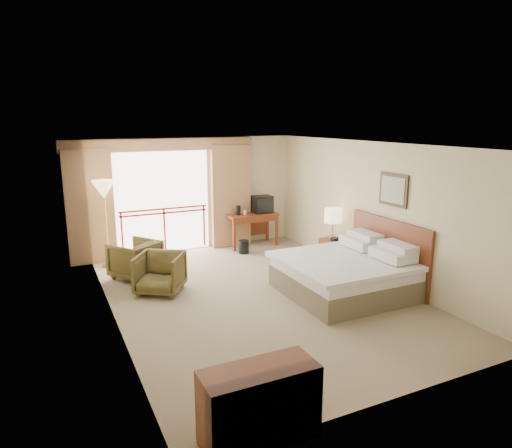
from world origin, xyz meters
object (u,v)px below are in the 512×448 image
side_table (141,267)px  dresser (260,405)px  floor_lamp (104,193)px  bed (346,274)px  tv (262,204)px  table_lamp (333,216)px  nightstand (333,252)px  armchair_near (161,292)px  wastebasket (244,247)px  armchair_far (136,277)px  desk (250,220)px

side_table → dresser: 4.96m
floor_lamp → bed: bearing=-43.5°
floor_lamp → tv: bearing=2.5°
table_lamp → tv: bearing=105.8°
floor_lamp → dresser: size_ratio=1.61×
nightstand → armchair_near: bearing=174.5°
wastebasket → dresser: bearing=-112.6°
side_table → armchair_far: bearing=94.7°
desk → tv: (0.30, -0.06, 0.39)m
desk → tv: bearing=-15.5°
side_table → dresser: dresser is taller
side_table → dresser: bearing=-88.5°
tv → wastebasket: size_ratio=1.50×
nightstand → dresser: dresser is taller
armchair_far → desk: bearing=166.4°
nightstand → wastebasket: nightstand is taller
table_lamp → dresser: 5.85m
bed → armchair_near: bed is taller
nightstand → tv: tv is taller
bed → armchair_near: 3.42m
floor_lamp → armchair_near: bearing=-72.5°
bed → table_lamp: (0.72, 1.50, 0.72)m
side_table → floor_lamp: 1.92m
bed → side_table: (-3.27, 2.12, -0.04)m
nightstand → floor_lamp: size_ratio=0.32×
wastebasket → armchair_near: bearing=-145.8°
armchair_far → armchair_near: 1.05m
tv → armchair_near: tv is taller
armchair_near → table_lamp: bearing=33.2°
table_lamp → wastebasket: table_lamp is taller
desk → armchair_near: 3.68m
nightstand → side_table: nightstand is taller
nightstand → wastebasket: bearing=124.4°
bed → desk: bearing=93.0°
nightstand → armchair_near: 3.79m
bed → side_table: size_ratio=4.29×
floor_lamp → dresser: 6.48m
table_lamp → armchair_far: bearing=165.8°
nightstand → tv: (-0.61, 2.22, 0.74)m
armchair_far → dresser: size_ratio=0.72×
armchair_far → side_table: 0.52m
desk → floor_lamp: size_ratio=0.67×
armchair_near → floor_lamp: size_ratio=0.44×
wastebasket → armchair_near: size_ratio=0.38×
wastebasket → desk: bearing=52.6°
nightstand → desk: (-0.91, 2.28, 0.35)m
armchair_far → dresser: (0.16, -5.35, 0.39)m
side_table → nightstand: bearing=-9.5°
dresser → desk: bearing=62.2°
bed → nightstand: 1.62m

